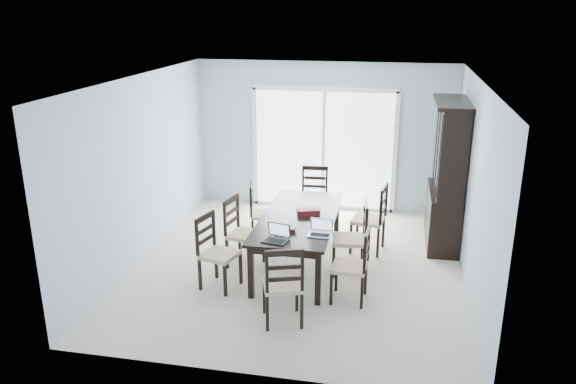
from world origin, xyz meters
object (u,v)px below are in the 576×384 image
(chair_left_near, at_px, (213,244))
(chair_right_far, at_px, (375,212))
(chair_right_mid, at_px, (357,230))
(chair_left_mid, at_px, (239,225))
(hot_tub, at_px, (315,162))
(laptop_silver, at_px, (320,232))
(cell_phone, at_px, (278,237))
(dining_table, at_px, (299,221))
(chair_end_far, at_px, (314,190))
(chair_right_near, at_px, (358,258))
(game_box, at_px, (308,212))
(china_hutch, at_px, (447,176))
(laptop_dark, at_px, (275,238))
(chair_end_near, at_px, (283,277))
(chair_left_far, at_px, (258,206))

(chair_left_near, relative_size, chair_right_far, 0.94)
(chair_right_mid, bearing_deg, chair_left_mid, 85.33)
(chair_right_mid, relative_size, hot_tub, 0.58)
(laptop_silver, bearing_deg, cell_phone, -159.49)
(dining_table, height_order, chair_right_far, chair_right_far)
(chair_left_mid, xyz_separation_m, chair_end_far, (0.81, 1.67, 0.01))
(chair_left_mid, bearing_deg, chair_right_near, 78.19)
(chair_left_mid, height_order, game_box, chair_left_mid)
(china_hutch, relative_size, chair_left_mid, 1.95)
(laptop_dark, relative_size, hot_tub, 0.17)
(dining_table, xyz_separation_m, chair_end_near, (0.10, -1.55, -0.07))
(chair_end_near, relative_size, chair_end_far, 0.99)
(chair_left_mid, bearing_deg, chair_left_near, -0.92)
(laptop_silver, xyz_separation_m, hot_tub, (-0.70, 4.29, -0.29))
(chair_end_far, xyz_separation_m, laptop_silver, (0.40, -2.20, 0.19))
(chair_left_far, bearing_deg, game_box, 38.38)
(chair_left_near, xyz_separation_m, cell_phone, (0.86, -0.01, 0.16))
(chair_left_near, xyz_separation_m, chair_end_near, (1.08, -0.78, 0.01))
(dining_table, distance_m, chair_right_mid, 0.80)
(dining_table, distance_m, chair_right_far, 1.25)
(dining_table, relative_size, hot_tub, 1.10)
(chair_end_near, bearing_deg, dining_table, 75.51)
(game_box, bearing_deg, chair_left_near, -141.68)
(chair_left_mid, height_order, cell_phone, chair_left_mid)
(chair_right_mid, bearing_deg, chair_left_far, 55.98)
(chair_left_mid, distance_m, chair_left_far, 0.87)
(cell_phone, bearing_deg, chair_right_near, 24.80)
(chair_left_near, distance_m, laptop_silver, 1.38)
(game_box, bearing_deg, chair_right_mid, -9.81)
(chair_right_near, bearing_deg, hot_tub, 18.13)
(cell_phone, bearing_deg, hot_tub, 119.50)
(chair_left_near, xyz_separation_m, hot_tub, (0.65, 4.44, -0.08))
(chair_right_near, xyz_separation_m, chair_right_far, (0.14, 1.54, 0.05))
(dining_table, bearing_deg, laptop_dark, -98.17)
(chair_end_near, relative_size, cell_phone, 11.01)
(chair_left_near, distance_m, hot_tub, 4.49)
(chair_left_far, distance_m, chair_right_mid, 1.76)
(chair_right_near, bearing_deg, chair_end_near, 136.90)
(chair_right_mid, bearing_deg, china_hutch, -50.93)
(china_hutch, distance_m, chair_left_near, 3.65)
(chair_end_far, height_order, game_box, chair_end_far)
(chair_left_near, bearing_deg, chair_right_near, 103.63)
(dining_table, distance_m, chair_right_near, 1.20)
(dining_table, bearing_deg, hot_tub, 95.05)
(laptop_dark, bearing_deg, dining_table, 94.42)
(chair_right_mid, distance_m, cell_phone, 1.19)
(chair_left_near, bearing_deg, laptop_dark, 95.96)
(chair_end_far, xyz_separation_m, laptop_dark, (-0.11, -2.49, 0.19))
(chair_right_near, distance_m, chair_right_far, 1.55)
(china_hutch, distance_m, chair_end_far, 2.12)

